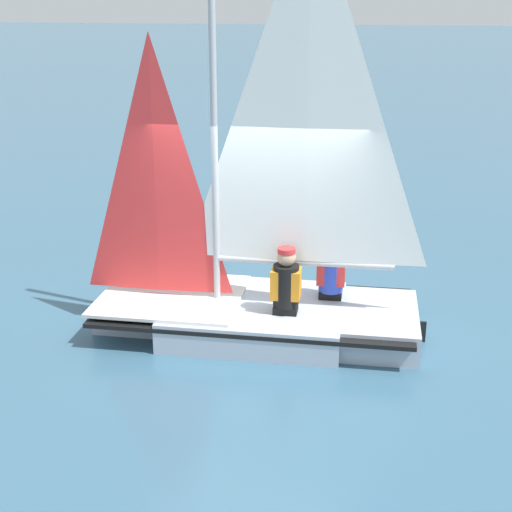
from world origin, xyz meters
TOP-DOWN VIEW (x-y plane):
  - ground_plane at (0.00, 0.00)m, footprint 260.00×260.00m
  - sailboat_main at (0.04, 0.00)m, footprint 4.02×2.05m
  - sailor_helm at (0.41, -0.19)m, footprint 0.36×0.33m
  - sailor_crew at (0.85, 0.40)m, footprint 0.36×0.33m

SIDE VIEW (x-z plane):
  - ground_plane at x=0.00m, z-range 0.00..0.00m
  - sailor_helm at x=0.41m, z-range 0.05..1.21m
  - sailor_crew at x=0.85m, z-range 0.05..1.21m
  - sailboat_main at x=0.04m, z-range -1.82..3.20m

